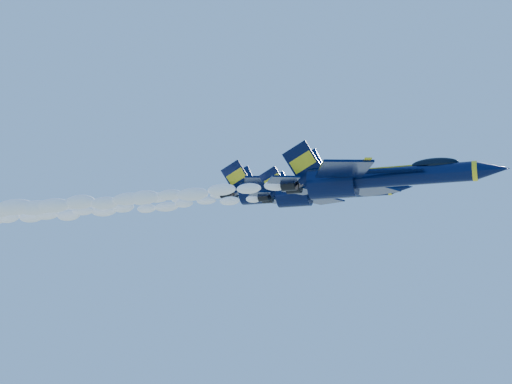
% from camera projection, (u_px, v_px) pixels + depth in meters
% --- Properties ---
extents(jet_lead, '(19.30, 15.83, 7.17)m').
position_uv_depth(jet_lead, '(376.00, 177.00, 61.58)').
color(jet_lead, black).
extents(smoke_trail_jet_lead, '(58.56, 2.61, 2.35)m').
position_uv_depth(smoke_trail_jet_lead, '(19.00, 209.00, 74.35)').
color(smoke_trail_jet_lead, white).
extents(jet_second, '(15.98, 13.11, 5.94)m').
position_uv_depth(jet_second, '(324.00, 192.00, 73.22)').
color(jet_second, black).
extents(smoke_trail_jet_second, '(58.56, 2.16, 1.95)m').
position_uv_depth(smoke_trail_jet_second, '(33.00, 216.00, 85.50)').
color(smoke_trail_jet_second, white).
extents(jet_third, '(19.92, 16.34, 7.40)m').
position_uv_depth(jet_third, '(291.00, 188.00, 84.27)').
color(jet_third, black).
extents(smoke_trail_jet_third, '(58.56, 2.70, 2.43)m').
position_uv_depth(smoke_trail_jet_third, '(27.00, 211.00, 97.12)').
color(smoke_trail_jet_third, white).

